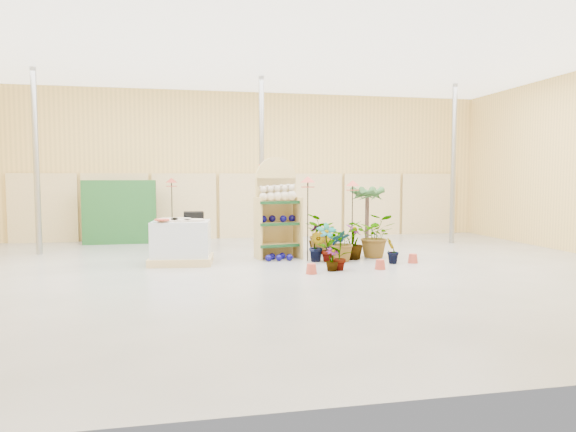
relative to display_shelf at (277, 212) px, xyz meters
name	(u,v)px	position (x,y,z in m)	size (l,w,h in m)	color
room	(280,162)	(-0.11, -0.98, 1.14)	(15.20, 12.10, 4.70)	gray
display_shelf	(277,212)	(0.00, 0.00, 0.00)	(1.07, 0.77, 2.35)	tan
teddy_bears	(279,194)	(0.04, -0.11, 0.41)	(0.88, 0.24, 0.38)	#C0B19C
gazing_balls_shelf	(278,219)	(0.00, -0.13, -0.15)	(0.86, 0.30, 0.16)	#090658
gazing_balls_floor	(278,257)	(-0.05, -0.46, -1.00)	(0.63, 0.39, 0.15)	#090658
pallet_stack	(181,242)	(-2.19, -0.46, -0.60)	(1.44, 1.24, 0.98)	tan
charcoal_planters	(194,231)	(-1.89, 1.48, -0.57)	(0.50, 0.50, 1.00)	black
trellis_stock	(120,212)	(-3.91, 3.31, -0.17)	(2.00, 0.30, 1.80)	#1C5121
offer_sign	(269,190)	(-0.01, 1.09, 0.49)	(0.50, 0.08, 2.20)	gray
bird_table_front	(308,182)	(0.58, -0.69, 0.69)	(0.34, 0.34, 1.90)	black
bird_table_right	(353,186)	(1.91, 0.17, 0.60)	(0.34, 0.34, 1.81)	black
bird_table_back	(172,183)	(-2.46, 3.06, 0.66)	(0.34, 0.34, 1.87)	black
palm	(367,193)	(2.42, 0.52, 0.41)	(0.70, 0.70, 1.74)	#443127
potted_plant_0	(327,242)	(0.97, -0.86, -0.64)	(0.46, 0.31, 0.87)	#2C5929
potted_plant_1	(317,246)	(0.77, -0.82, -0.73)	(0.38, 0.31, 0.69)	#2C5929
potted_plant_2	(341,241)	(1.32, -0.84, -0.63)	(0.81, 0.70, 0.90)	#2C5929
potted_plant_3	(353,242)	(1.67, -0.63, -0.67)	(0.45, 0.45, 0.80)	#2C5929
potted_plant_4	(374,241)	(2.48, 0.13, -0.76)	(0.33, 0.22, 0.62)	#2C5929
potted_plant_5	(330,246)	(1.24, -0.21, -0.80)	(0.30, 0.24, 0.54)	#2C5929
potted_plant_6	(323,234)	(1.23, 0.41, -0.58)	(0.88, 0.77, 0.98)	#2C5929
potted_plant_7	(332,259)	(0.77, -1.96, -0.84)	(0.26, 0.26, 0.47)	#2C5929
potted_plant_8	(340,250)	(0.95, -1.92, -0.66)	(0.43, 0.29, 0.82)	#2C5929
potted_plant_9	(392,251)	(2.31, -1.40, -0.79)	(0.31, 0.25, 0.57)	#2C5929
potted_plant_10	(376,235)	(2.27, -0.48, -0.56)	(0.93, 0.81, 1.03)	#2C5929
potted_plant_11	(317,238)	(1.14, 0.59, -0.71)	(0.41, 0.41, 0.73)	#2C5929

